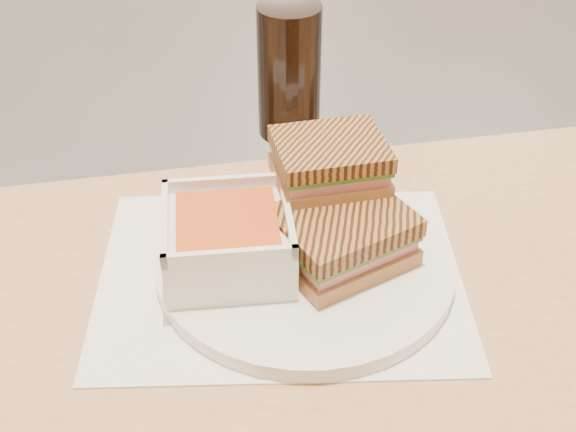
{
  "coord_description": "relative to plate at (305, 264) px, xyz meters",
  "views": [
    {
      "loc": [
        -0.04,
        -2.59,
        1.26
      ],
      "look_at": [
        0.01,
        -2.0,
        0.82
      ],
      "focal_mm": 48.4,
      "sensor_mm": 36.0,
      "label": 1
    }
  ],
  "objects": [
    {
      "name": "tray_liner",
      "position": [
        -0.03,
        -0.01,
        -0.01
      ],
      "size": [
        0.37,
        0.3,
        0.0
      ],
      "color": "white",
      "rests_on": "main_table"
    },
    {
      "name": "plate",
      "position": [
        0.0,
        0.0,
        0.0
      ],
      "size": [
        0.3,
        0.3,
        0.02
      ],
      "color": "white",
      "rests_on": "tray_liner"
    },
    {
      "name": "soup_bowl",
      "position": [
        -0.08,
        -0.0,
        0.04
      ],
      "size": [
        0.12,
        0.12,
        0.06
      ],
      "color": "white",
      "rests_on": "plate"
    },
    {
      "name": "panini_lower",
      "position": [
        0.03,
        -0.0,
        0.03
      ],
      "size": [
        0.16,
        0.15,
        0.06
      ],
      "color": "#B77B45",
      "rests_on": "plate"
    },
    {
      "name": "panini_upper",
      "position": [
        0.03,
        0.06,
        0.08
      ],
      "size": [
        0.12,
        0.1,
        0.05
      ],
      "color": "#B77B45",
      "rests_on": "panini_lower"
    },
    {
      "name": "cola_glass",
      "position": [
        0.01,
        0.28,
        0.07
      ],
      "size": [
        0.08,
        0.08,
        0.17
      ],
      "color": "black",
      "rests_on": "main_table"
    }
  ]
}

